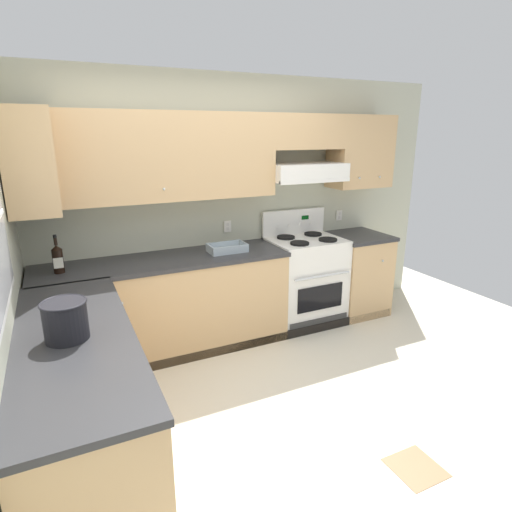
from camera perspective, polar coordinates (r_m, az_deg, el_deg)
The scene contains 9 objects.
ground_plane at distance 3.35m, azimuth 1.78°, elevation -20.33°, with size 7.04×7.04×0.00m, color beige.
floor_accent_tile at distance 3.10m, azimuth 20.76°, elevation -25.14°, with size 0.30×0.30×0.01m, color olive.
wall_back at distance 4.27m, azimuth -2.79°, elevation 9.30°, with size 4.68×0.57×2.55m.
counter_back_run at distance 4.15m, azimuth -5.62°, elevation -5.70°, with size 3.60×0.65×0.91m.
counter_left_run at distance 2.84m, azimuth -22.24°, elevation -18.14°, with size 0.63×1.91×0.91m.
stove at distance 4.58m, azimuth 6.63°, elevation -3.22°, with size 0.76×0.62×1.20m.
wine_bottle at distance 3.74m, azimuth -25.20°, elevation -0.28°, with size 0.08×0.09×0.32m.
bowl at distance 4.03m, azimuth -3.91°, elevation 0.96°, with size 0.36×0.22×0.08m.
bucket at distance 2.54m, azimuth -24.35°, elevation -7.81°, with size 0.25×0.25×0.22m.
Camera 1 is at (-1.25, -2.38, 2.00)m, focal length 29.62 mm.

